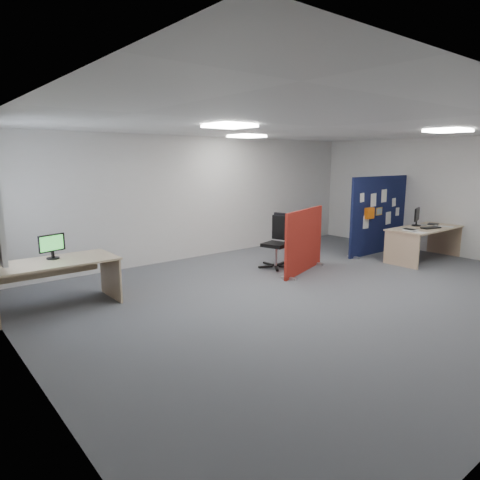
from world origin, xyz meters
TOP-DOWN VIEW (x-y plane):
  - floor at (0.00, 0.00)m, footprint 9.00×9.00m
  - ceiling at (0.00, 0.00)m, footprint 9.00×7.00m
  - wall_back at (0.00, 3.50)m, footprint 9.00×0.02m
  - wall_left at (-4.50, 0.00)m, footprint 0.02×7.00m
  - wall_right at (4.50, 0.00)m, footprint 0.02×7.00m
  - ceiling_lights at (0.33, 0.67)m, footprint 4.10×4.10m
  - navy_divider at (3.47, 1.15)m, footprint 2.20×0.30m
  - main_desk at (3.58, 0.11)m, footprint 1.91×0.85m
  - monitor_main at (3.63, 0.31)m, footprint 0.44×0.19m
  - keyboard at (3.54, -0.07)m, footprint 0.48×0.27m
  - mouse at (3.87, -0.02)m, footprint 0.11×0.07m
  - paper_tray at (4.15, 0.18)m, footprint 0.34×0.30m
  - red_divider at (0.78, 1.06)m, footprint 1.58×0.59m
  - second_desk at (-3.68, 1.94)m, footprint 1.73×0.87m
  - monitor_second at (-3.65, 2.05)m, footprint 0.40×0.19m
  - office_chair at (0.65, 1.65)m, footprint 0.73×0.70m
  - desk_papers at (3.38, 0.10)m, footprint 1.45×0.83m

SIDE VIEW (x-z plane):
  - floor at x=0.00m, z-range 0.00..0.00m
  - second_desk at x=-3.68m, z-range 0.19..0.92m
  - main_desk at x=3.58m, z-range 0.20..0.93m
  - red_divider at x=0.78m, z-range -0.01..1.23m
  - office_chair at x=0.65m, z-range 0.07..1.16m
  - desk_papers at x=3.38m, z-range 0.73..0.73m
  - paper_tray at x=4.15m, z-range 0.73..0.74m
  - keyboard at x=3.54m, z-range 0.73..0.75m
  - mouse at x=3.87m, z-range 0.73..0.76m
  - navy_divider at x=3.47m, z-range 0.00..1.81m
  - monitor_second at x=-3.65m, z-range 0.75..1.12m
  - monitor_main at x=3.63m, z-range 0.75..1.16m
  - wall_back at x=0.00m, z-range 0.00..2.70m
  - wall_left at x=-4.50m, z-range 0.00..2.70m
  - wall_right at x=4.50m, z-range 0.00..2.70m
  - ceiling_lights at x=0.33m, z-range 2.65..2.69m
  - ceiling at x=0.00m, z-range 2.69..2.71m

